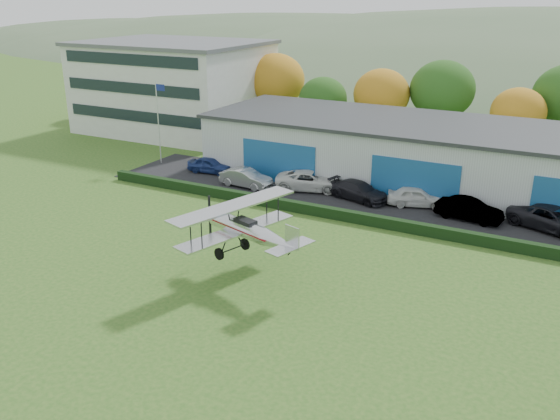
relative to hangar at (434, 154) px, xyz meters
The scene contains 16 objects.
ground 28.55m from the hangar, 100.13° to the right, with size 300.00×300.00×0.00m, color #2B581B.
apron 7.72m from the hangar, 105.99° to the right, with size 48.00×9.00×0.05m, color black.
hedge 12.16m from the hangar, 99.64° to the right, with size 46.00×0.60×0.80m, color black.
hangar is the anchor object (origin of this frame).
office_block 33.84m from the hangar, 167.99° to the left, with size 20.60×15.60×10.40m.
flagpole 25.68m from the hangar, 166.49° to the right, with size 1.05×0.10×8.00m.
tree_belt 13.63m from the hangar, 108.16° to the left, with size 75.70×13.22×10.12m.
distant_hills 113.51m from the hangar, 94.79° to the left, with size 430.00×196.00×56.00m.
car_0 20.09m from the hangar, 161.31° to the right, with size 1.68×4.18×1.43m, color navy.
car_1 16.31m from the hangar, 148.69° to the right, with size 1.63×4.67×1.54m, color silver.
car_2 11.04m from the hangar, 142.39° to the right, with size 2.66×5.77×1.60m, color silver.
car_3 8.40m from the hangar, 120.29° to the right, with size 2.08×5.12×1.49m, color black.
car_4 6.65m from the hangar, 86.49° to the right, with size 1.79×4.46×1.52m, color silver.
car_5 9.00m from the hangar, 58.54° to the right, with size 1.67×4.78×1.57m, color gray.
car_6 12.33m from the hangar, 33.71° to the right, with size 2.76×5.99×1.67m, color black.
biplane 23.72m from the hangar, 101.81° to the right, with size 7.53×8.52×3.19m.
Camera 1 is at (16.31, -21.65, 15.80)m, focal length 37.84 mm.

